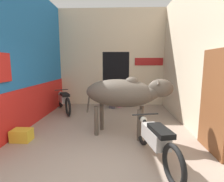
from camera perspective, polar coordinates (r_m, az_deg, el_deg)
ground_plane at (r=3.18m, az=-4.69°, el=-25.73°), size 30.00×30.00×0.00m
wall_left_shopfront at (r=5.79m, az=-25.59°, el=9.83°), size 0.25×5.07×4.11m
wall_back_with_doorway at (r=7.93m, az=0.46°, el=8.33°), size 4.51×0.93×4.11m
wall_right_with_door at (r=5.47m, az=24.25°, el=10.44°), size 0.22×5.07×4.11m
cow at (r=4.32m, az=3.85°, el=-0.78°), size 2.22×1.14×1.49m
motorcycle_near at (r=3.44m, az=13.88°, el=-14.88°), size 0.65×1.99×0.76m
motorcycle_far at (r=6.90m, az=-15.45°, el=-2.82°), size 1.06×1.84×0.77m
shopkeeper_seated at (r=7.17m, az=0.12°, el=-0.65°), size 0.36×0.33×1.17m
plastic_stool at (r=7.35m, az=2.39°, el=-3.44°), size 0.28×0.28×0.44m
crate at (r=4.75m, az=-27.39°, el=-12.69°), size 0.44×0.32×0.28m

